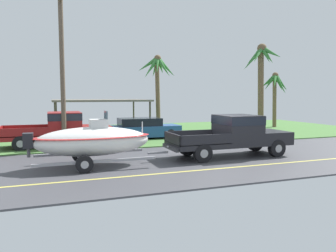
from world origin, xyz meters
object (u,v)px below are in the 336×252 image
Objects in this scene: pickup_truck_towing at (237,133)px; carport_awning at (100,101)px; palm_tree_near_left at (275,86)px; parked_sedan_near at (142,129)px; utility_pole at (62,68)px; boat_on_trailer at (93,141)px; palm_tree_mid at (157,73)px; palm_tree_near_right at (261,69)px; parked_pickup_background at (64,128)px.

carport_awning is (-4.40, 13.33, 1.34)m from pickup_truck_towing.
palm_tree_near_left reaches higher than pickup_truck_towing.
parked_sedan_near is 6.66m from utility_pole.
utility_pole is (-0.90, 4.51, 3.18)m from boat_on_trailer.
palm_tree_near_left reaches higher than parked_sedan_near.
palm_tree_mid is (-10.75, 0.37, 0.85)m from palm_tree_near_left.
utility_pole reaches higher than pickup_truck_towing.
boat_on_trailer is 0.78× the size of carport_awning.
palm_tree_near_right is at bearing 9.55° from utility_pole.
palm_tree_near_left is at bearing 14.88° from parked_sedan_near.
boat_on_trailer is 1.18× the size of palm_tree_near_left.
palm_tree_mid is 9.79m from utility_pole.
parked_sedan_near is 9.67m from palm_tree_near_right.
boat_on_trailer is at bearing -151.98° from palm_tree_near_right.
boat_on_trailer is 20.34m from palm_tree_near_left.
palm_tree_near_right is (-4.28, -3.88, 1.06)m from palm_tree_near_left.
pickup_truck_towing is 14.10m from carport_awning.
palm_tree_mid is at bearing 91.42° from pickup_truck_towing.
carport_awning is at bearing 80.52° from boat_on_trailer.
palm_tree_near_left is at bearing 45.62° from pickup_truck_towing.
carport_awning reaches higher than parked_sedan_near.
boat_on_trailer is 0.88× the size of palm_tree_near_right.
carport_awning is at bearing 68.02° from parked_pickup_background.
utility_pole is at bearing -109.53° from carport_awning.
parked_sedan_near is 0.58× the size of utility_pole.
pickup_truck_towing is 15.20m from palm_tree_near_left.
parked_pickup_background is 1.23× the size of palm_tree_near_left.
palm_tree_mid is at bearing 36.77° from parked_pickup_background.
utility_pole is at bearing 101.33° from boat_on_trailer.
boat_on_trailer reaches higher than pickup_truck_towing.
boat_on_trailer is at bearing -81.42° from parked_pickup_background.
palm_tree_near_left is at bearing 42.19° from palm_tree_near_right.
boat_on_trailer is at bearing -78.67° from utility_pole.
carport_awning is 9.53m from utility_pole.
palm_tree_mid is (4.12, -2.26, 2.14)m from carport_awning.
palm_tree_near_left is at bearing -2.00° from palm_tree_mid.
utility_pole reaches higher than boat_on_trailer.
pickup_truck_towing is 0.82× the size of carport_awning.
palm_tree_near_right reaches higher than parked_sedan_near.
parked_sedan_near is (4.90, 1.54, -0.39)m from parked_pickup_background.
parked_sedan_near is 0.73× the size of palm_tree_near_right.
palm_tree_mid is (-0.28, 11.07, 3.47)m from pickup_truck_towing.
pickup_truck_towing is 1.05× the size of boat_on_trailer.
parked_pickup_background is 0.92× the size of palm_tree_near_right.
pickup_truck_towing is 1.01× the size of palm_tree_mid.
utility_pole is (-4.95, -2.72, 3.53)m from parked_sedan_near.
carport_awning is at bearing 169.97° from palm_tree_near_left.
palm_tree_mid is (6.35, 11.07, 3.51)m from boat_on_trailer.
palm_tree_near_left is at bearing 18.99° from utility_pole.
carport_awning is (2.23, 13.33, 1.38)m from boat_on_trailer.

